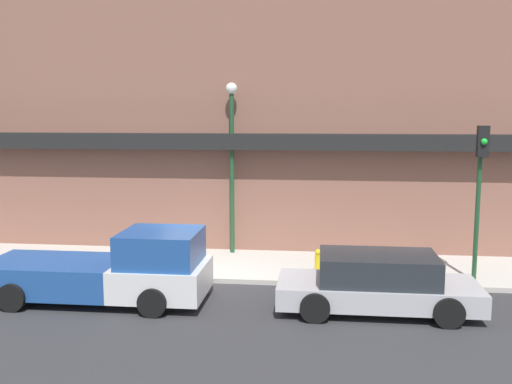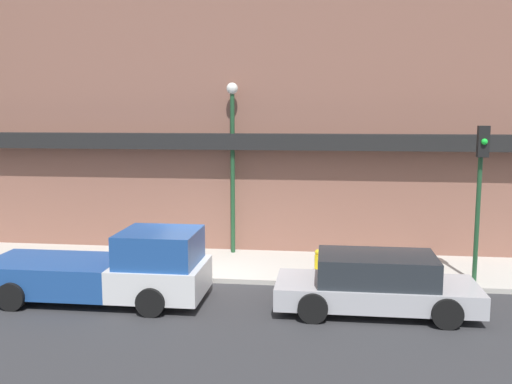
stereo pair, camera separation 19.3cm
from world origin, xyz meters
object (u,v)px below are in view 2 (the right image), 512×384
(parked_car, at_px, (376,284))
(fire_hydrant, at_px, (318,262))
(street_lamp, at_px, (233,147))
(traffic_light, at_px, (480,177))
(pickup_truck, at_px, (111,270))

(parked_car, relative_size, fire_hydrant, 6.70)
(street_lamp, bearing_deg, traffic_light, -19.68)
(pickup_truck, relative_size, parked_car, 1.17)
(pickup_truck, distance_m, fire_hydrant, 5.61)
(street_lamp, relative_size, traffic_light, 1.30)
(pickup_truck, relative_size, fire_hydrant, 7.86)
(street_lamp, bearing_deg, pickup_truck, -115.61)
(pickup_truck, xyz_separation_m, parked_car, (6.37, 0.00, -0.11))
(pickup_truck, relative_size, traffic_light, 1.31)
(parked_car, bearing_deg, fire_hydrant, 118.08)
(fire_hydrant, distance_m, street_lamp, 4.61)
(parked_car, xyz_separation_m, fire_hydrant, (-1.38, 2.55, -0.19))
(fire_hydrant, bearing_deg, traffic_light, -4.62)
(traffic_light, bearing_deg, pickup_truck, -166.38)
(pickup_truck, bearing_deg, traffic_light, 15.74)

